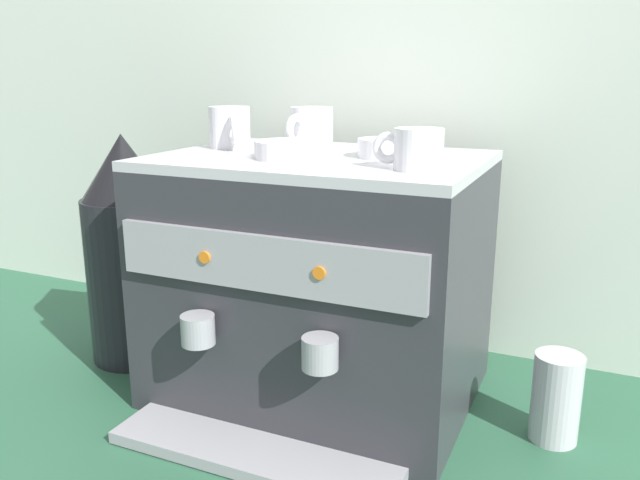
% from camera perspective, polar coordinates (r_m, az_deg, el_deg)
% --- Properties ---
extents(ground_plane, '(4.00, 4.00, 0.00)m').
position_cam_1_polar(ground_plane, '(1.30, 0.00, -13.06)').
color(ground_plane, '#28563D').
extents(tiled_backsplash_wall, '(2.80, 0.03, 1.18)m').
position_cam_1_polar(tiled_backsplash_wall, '(1.45, 5.43, 14.10)').
color(tiled_backsplash_wall, silver).
rests_on(tiled_backsplash_wall, ground_plane).
extents(espresso_machine, '(0.58, 0.54, 0.46)m').
position_cam_1_polar(espresso_machine, '(1.21, -0.09, -3.51)').
color(espresso_machine, '#2D2D33').
rests_on(espresso_machine, ground_plane).
extents(ceramic_cup_0, '(0.08, 0.13, 0.08)m').
position_cam_1_polar(ceramic_cup_0, '(1.27, -0.87, 9.96)').
color(ceramic_cup_0, white).
rests_on(ceramic_cup_0, espresso_machine).
extents(ceramic_cup_1, '(0.11, 0.08, 0.06)m').
position_cam_1_polar(ceramic_cup_1, '(1.00, 8.54, 8.00)').
color(ceramic_cup_1, white).
rests_on(ceramic_cup_1, espresso_machine).
extents(ceramic_cup_2, '(0.10, 0.11, 0.08)m').
position_cam_1_polar(ceramic_cup_2, '(1.28, -8.01, 9.87)').
color(ceramic_cup_2, white).
rests_on(ceramic_cup_2, espresso_machine).
extents(ceramic_bowl_0, '(0.10, 0.10, 0.03)m').
position_cam_1_polar(ceramic_bowl_0, '(1.14, 5.91, 8.09)').
color(ceramic_bowl_0, white).
rests_on(ceramic_bowl_0, espresso_machine).
extents(ceramic_bowl_1, '(0.12, 0.12, 0.03)m').
position_cam_1_polar(ceramic_bowl_1, '(1.12, -2.73, 7.99)').
color(ceramic_bowl_1, white).
rests_on(ceramic_bowl_1, espresso_machine).
extents(coffee_grinder, '(0.18, 0.18, 0.49)m').
position_cam_1_polar(coffee_grinder, '(1.42, -16.57, -0.97)').
color(coffee_grinder, black).
rests_on(coffee_grinder, ground_plane).
extents(milk_pitcher, '(0.08, 0.08, 0.15)m').
position_cam_1_polar(milk_pitcher, '(1.18, 20.26, -13.01)').
color(milk_pitcher, '#B7B7BC').
rests_on(milk_pitcher, ground_plane).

